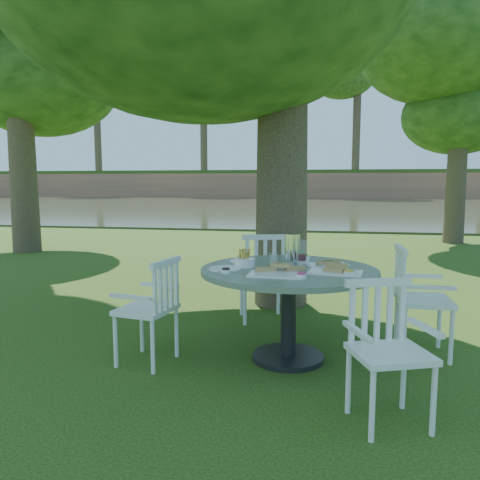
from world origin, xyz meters
name	(u,v)px	position (x,y,z in m)	size (l,w,h in m)	color
ground	(236,335)	(0.00, 0.00, 0.00)	(140.00, 140.00, 0.00)	#1B360B
table	(289,287)	(0.52, -0.51, 0.58)	(1.36, 1.36, 0.73)	black
chair_ne	(413,292)	(1.48, -0.20, 0.51)	(0.42, 0.44, 0.87)	white
chair_nw	(264,271)	(0.19, 0.45, 0.52)	(0.54, 0.52, 0.88)	white
chair_sw	(155,303)	(-0.47, -0.77, 0.48)	(0.45, 0.47, 0.81)	white
chair_se	(384,339)	(1.14, -1.32, 0.48)	(0.52, 0.50, 0.81)	white
tableware	(288,260)	(0.50, -0.44, 0.78)	(1.15, 0.77, 0.24)	white
river	(313,207)	(0.00, 23.00, 0.00)	(100.00, 28.00, 0.12)	#2D321D
far_bank	(323,119)	(0.28, 41.12, 7.25)	(100.00, 18.00, 15.20)	#935C44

